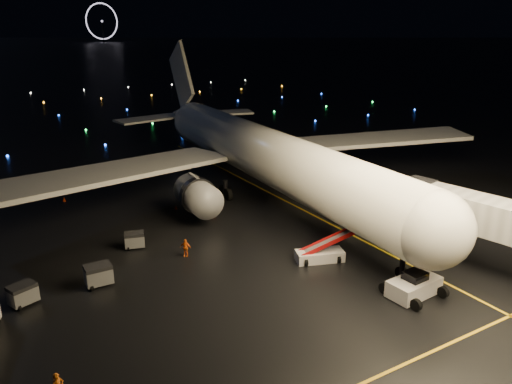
# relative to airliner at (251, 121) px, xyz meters

# --- Properties ---
(lane_centre) EXTENTS (0.25, 80.00, 0.02)m
(lane_centre) POSITION_rel_airliner_xyz_m (1.23, -11.31, -9.15)
(lane_centre) COLOR gold
(lane_centre) RESTS_ON ground
(airliner) EXTENTS (67.80, 64.74, 18.33)m
(airliner) POSITION_rel_airliner_xyz_m (0.00, 0.00, 0.00)
(airliner) COLOR silver
(airliner) RESTS_ON ground
(pushback_tug) EXTENTS (4.51, 2.60, 2.07)m
(pushback_tug) POSITION_rel_airliner_xyz_m (-2.71, -30.47, -8.13)
(pushback_tug) COLOR silver
(pushback_tug) RESTS_ON ground
(belt_loader) EXTENTS (6.63, 3.77, 3.11)m
(belt_loader) POSITION_rel_airliner_xyz_m (-5.32, -21.62, -7.61)
(belt_loader) COLOR silver
(belt_loader) RESTS_ON ground
(crew_c) EXTENTS (1.07, 0.96, 1.75)m
(crew_c) POSITION_rel_airliner_xyz_m (-15.58, -14.46, -8.29)
(crew_c) COLOR orange
(crew_c) RESTS_ON ground
(safety_cone_0) EXTENTS (0.58, 0.58, 0.55)m
(safety_cone_0) POSITION_rel_airliner_xyz_m (-8.52, -5.99, -8.89)
(safety_cone_0) COLOR #F0350A
(safety_cone_0) RESTS_ON ground
(safety_cone_1) EXTENTS (0.50, 0.50, 0.45)m
(safety_cone_1) POSITION_rel_airliner_xyz_m (-11.57, -2.07, -8.94)
(safety_cone_1) COLOR #F0350A
(safety_cone_1) RESTS_ON ground
(safety_cone_2) EXTENTS (0.45, 0.45, 0.46)m
(safety_cone_2) POSITION_rel_airliner_xyz_m (-8.41, -5.00, -8.94)
(safety_cone_2) COLOR #F0350A
(safety_cone_2) RESTS_ON ground
(safety_cone_3) EXTENTS (0.61, 0.61, 0.53)m
(safety_cone_3) POSITION_rel_airliner_xyz_m (-22.38, 7.65, -8.90)
(safety_cone_3) COLOR #F0350A
(safety_cone_3) RESTS_ON ground
(ferris_wheel) EXTENTS (49.33, 16.80, 52.00)m
(ferris_wheel) POSITION_rel_airliner_xyz_m (159.23, 693.69, 16.84)
(ferris_wheel) COLOR black
(ferris_wheel) RESTS_ON ground
(taxiway_lights) EXTENTS (164.00, 92.00, 0.36)m
(taxiway_lights) POSITION_rel_airliner_xyz_m (-10.77, 79.69, -8.98)
(taxiway_lights) COLOR black
(taxiway_lights) RESTS_ON ground
(baggage_cart_0) EXTENTS (2.14, 1.76, 1.58)m
(baggage_cart_0) POSITION_rel_airliner_xyz_m (-19.08, -10.18, -8.37)
(baggage_cart_0) COLOR slate
(baggage_cart_0) RESTS_ON ground
(baggage_cart_1) EXTENTS (2.35, 2.01, 1.68)m
(baggage_cart_1) POSITION_rel_airliner_xyz_m (-29.76, -16.00, -8.32)
(baggage_cart_1) COLOR slate
(baggage_cart_1) RESTS_ON ground
(baggage_cart_2) EXTENTS (2.14, 1.50, 1.82)m
(baggage_cart_2) POSITION_rel_airliner_xyz_m (-23.96, -15.91, -8.25)
(baggage_cart_2) COLOR slate
(baggage_cart_2) RESTS_ON ground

